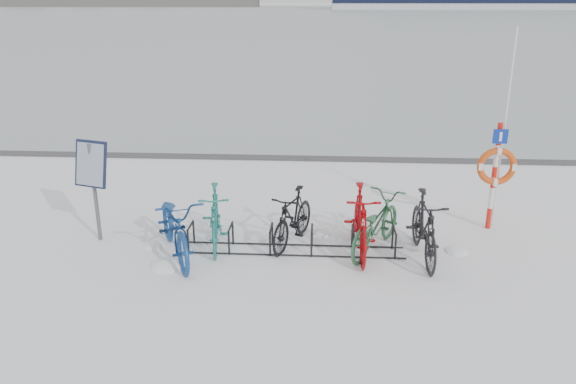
{
  "coord_description": "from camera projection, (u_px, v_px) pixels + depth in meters",
  "views": [
    {
      "loc": [
        0.51,
        -9.08,
        4.28
      ],
      "look_at": [
        -0.1,
        0.6,
        0.9
      ],
      "focal_mm": 35.0,
      "sensor_mm": 36.0,
      "label": 1
    }
  ],
  "objects": [
    {
      "name": "info_board",
      "position": [
        92.0,
        170.0,
        9.99
      ],
      "size": [
        0.67,
        0.41,
        1.89
      ],
      "rotation": [
        0.0,
        0.0,
        -0.31
      ],
      "color": "#595B5E",
      "rests_on": "ground"
    },
    {
      "name": "bike_5",
      "position": [
        424.0,
        226.0,
        9.57
      ],
      "size": [
        0.62,
        1.97,
        1.18
      ],
      "primitive_type": "imported",
      "rotation": [
        0.0,
        0.0,
        0.03
      ],
      "color": "black",
      "rests_on": "ground"
    },
    {
      "name": "ground",
      "position": [
        291.0,
        251.0,
        9.99
      ],
      "size": [
        900.0,
        900.0,
        0.0
      ],
      "primitive_type": "plane",
      "color": "white",
      "rests_on": "ground"
    },
    {
      "name": "bike_2",
      "position": [
        293.0,
        216.0,
        10.16
      ],
      "size": [
        1.05,
        1.8,
        1.05
      ],
      "primitive_type": "imported",
      "rotation": [
        0.0,
        0.0,
        -0.35
      ],
      "color": "black",
      "rests_on": "ground"
    },
    {
      "name": "bike_4",
      "position": [
        375.0,
        222.0,
        9.92
      ],
      "size": [
        1.5,
        2.03,
        1.02
      ],
      "primitive_type": "imported",
      "rotation": [
        0.0,
        0.0,
        2.66
      ],
      "color": "#2E653F",
      "rests_on": "ground"
    },
    {
      "name": "bike_0",
      "position": [
        175.0,
        224.0,
        9.66
      ],
      "size": [
        1.65,
        2.36,
        1.17
      ],
      "primitive_type": "imported",
      "rotation": [
        0.0,
        0.0,
        0.43
      ],
      "color": "navy",
      "rests_on": "ground"
    },
    {
      "name": "quay_edge",
      "position": [
        303.0,
        158.0,
        15.54
      ],
      "size": [
        400.0,
        0.25,
        0.1
      ],
      "primitive_type": "cube",
      "color": "#3F3F42",
      "rests_on": "ground"
    },
    {
      "name": "bike_1",
      "position": [
        215.0,
        215.0,
        10.11
      ],
      "size": [
        0.79,
        1.89,
        1.1
      ],
      "primitive_type": "imported",
      "rotation": [
        0.0,
        0.0,
        0.16
      ],
      "color": "#1D746C",
      "rests_on": "ground"
    },
    {
      "name": "bike_3",
      "position": [
        360.0,
        220.0,
        9.79
      ],
      "size": [
        0.62,
        2.02,
        1.2
      ],
      "primitive_type": "imported",
      "rotation": [
        0.0,
        0.0,
        0.03
      ],
      "color": "#9A080C",
      "rests_on": "ground"
    },
    {
      "name": "lifebuoy_station",
      "position": [
        497.0,
        166.0,
        10.5
      ],
      "size": [
        0.73,
        0.22,
        3.81
      ],
      "color": "red",
      "rests_on": "ground"
    },
    {
      "name": "bike_rack",
      "position": [
        291.0,
        242.0,
        9.93
      ],
      "size": [
        4.0,
        0.48,
        0.46
      ],
      "color": "black",
      "rests_on": "ground"
    },
    {
      "name": "ice_sheet",
      "position": [
        323.0,
        13.0,
        156.08
      ],
      "size": [
        400.0,
        298.0,
        0.02
      ],
      "primitive_type": "cube",
      "color": "#A8B5BE",
      "rests_on": "ground"
    },
    {
      "name": "shoreline",
      "position": [
        62.0,
        0.0,
        261.33
      ],
      "size": [
        180.0,
        12.0,
        9.5
      ],
      "color": "#4A4A4A",
      "rests_on": "ground"
    },
    {
      "name": "snow_drifts",
      "position": [
        269.0,
        249.0,
        10.08
      ],
      "size": [
        5.85,
        2.02,
        0.21
      ],
      "color": "white",
      "rests_on": "ground"
    }
  ]
}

